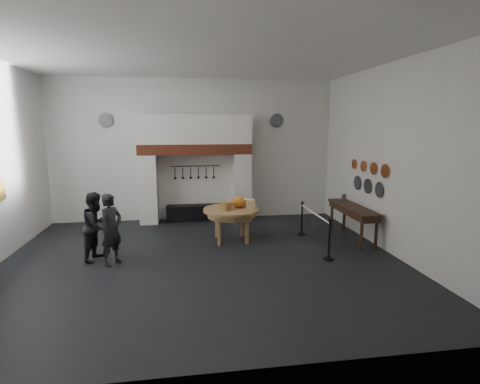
{
  "coord_description": "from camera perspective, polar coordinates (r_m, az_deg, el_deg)",
  "views": [
    {
      "loc": [
        -0.37,
        -8.19,
        3.04
      ],
      "look_at": [
        1.05,
        1.18,
        1.35
      ],
      "focal_mm": 28.0,
      "sensor_mm": 36.0,
      "label": 1
    }
  ],
  "objects": [
    {
      "name": "floor",
      "position": [
        8.74,
        -5.76,
        -10.29
      ],
      "size": [
        9.0,
        8.0,
        0.02
      ],
      "primitive_type": "cube",
      "color": "black",
      "rests_on": "ground"
    },
    {
      "name": "ceiling",
      "position": [
        8.32,
        -6.34,
        20.17
      ],
      "size": [
        9.0,
        8.0,
        0.02
      ],
      "primitive_type": "cube",
      "color": "silver",
      "rests_on": "wall_back"
    },
    {
      "name": "wall_back",
      "position": [
        12.22,
        -6.91,
        6.33
      ],
      "size": [
        9.0,
        0.02,
        4.5
      ],
      "primitive_type": "cube",
      "color": "silver",
      "rests_on": "floor"
    },
    {
      "name": "wall_front",
      "position": [
        4.27,
        -3.54,
        -0.52
      ],
      "size": [
        9.0,
        0.02,
        4.5
      ],
      "primitive_type": "cube",
      "color": "silver",
      "rests_on": "floor"
    },
    {
      "name": "wall_right",
      "position": [
        9.56,
        22.12,
        4.64
      ],
      "size": [
        0.02,
        8.0,
        4.5
      ],
      "primitive_type": "cube",
      "color": "silver",
      "rests_on": "floor"
    },
    {
      "name": "chimney_pier_left",
      "position": [
        12.05,
        -13.77,
        0.43
      ],
      "size": [
        0.55,
        0.7,
        2.15
      ],
      "primitive_type": "cube",
      "color": "silver",
      "rests_on": "floor"
    },
    {
      "name": "chimney_pier_right",
      "position": [
        12.14,
        0.23,
        0.8
      ],
      "size": [
        0.55,
        0.7,
        2.15
      ],
      "primitive_type": "cube",
      "color": "silver",
      "rests_on": "floor"
    },
    {
      "name": "hearth_brick_band",
      "position": [
        11.86,
        -6.87,
        6.51
      ],
      "size": [
        3.5,
        0.72,
        0.32
      ],
      "primitive_type": "cube",
      "color": "#9E442B",
      "rests_on": "chimney_pier_left"
    },
    {
      "name": "chimney_hood",
      "position": [
        11.84,
        -6.93,
        9.46
      ],
      "size": [
        3.5,
        0.7,
        0.9
      ],
      "primitive_type": "cube",
      "color": "silver",
      "rests_on": "hearth_brick_band"
    },
    {
      "name": "iron_range",
      "position": [
        12.23,
        -6.67,
        -3.14
      ],
      "size": [
        1.9,
        0.45,
        0.5
      ],
      "primitive_type": "cube",
      "color": "black",
      "rests_on": "floor"
    },
    {
      "name": "utensil_rail",
      "position": [
        12.18,
        -6.85,
        3.96
      ],
      "size": [
        1.6,
        0.02,
        0.02
      ],
      "primitive_type": "cylinder",
      "rotation": [
        0.0,
        1.57,
        0.0
      ],
      "color": "black",
      "rests_on": "wall_back"
    },
    {
      "name": "wall_plaque",
      "position": [
        9.97,
        -32.66,
        0.21
      ],
      "size": [
        0.05,
        0.34,
        0.44
      ],
      "primitive_type": "cube",
      "color": "gold",
      "rests_on": "wall_left"
    },
    {
      "name": "work_table",
      "position": [
        9.89,
        -1.32,
        -2.74
      ],
      "size": [
        1.89,
        1.89,
        0.07
      ],
      "primitive_type": "cylinder",
      "rotation": [
        0.0,
        0.0,
        -0.33
      ],
      "color": "#B17C53",
      "rests_on": "floor"
    },
    {
      "name": "pumpkin",
      "position": [
        9.97,
        -0.26,
        -1.51
      ],
      "size": [
        0.36,
        0.36,
        0.31
      ],
      "primitive_type": "ellipsoid",
      "color": "orange",
      "rests_on": "work_table"
    },
    {
      "name": "cheese_block_big",
      "position": [
        9.88,
        1.59,
        -1.83
      ],
      "size": [
        0.22,
        0.22,
        0.24
      ],
      "primitive_type": "cube",
      "color": "#D7BF80",
      "rests_on": "work_table"
    },
    {
      "name": "cheese_block_small",
      "position": [
        10.17,
        1.18,
        -1.6
      ],
      "size": [
        0.18,
        0.18,
        0.2
      ],
      "primitive_type": "cube",
      "color": "#F2E990",
      "rests_on": "work_table"
    },
    {
      "name": "wicker_basket",
      "position": [
        9.69,
        -2.09,
        -2.13
      ],
      "size": [
        0.41,
        0.41,
        0.22
      ],
      "primitive_type": "cone",
      "rotation": [
        3.14,
        0.0,
        -0.33
      ],
      "color": "olive",
      "rests_on": "work_table"
    },
    {
      "name": "bread_loaf",
      "position": [
        10.19,
        -2.13,
        -1.78
      ],
      "size": [
        0.31,
        0.18,
        0.13
      ],
      "primitive_type": "ellipsoid",
      "color": "#A8763B",
      "rests_on": "work_table"
    },
    {
      "name": "visitor_near",
      "position": [
        8.69,
        -19.01,
        -5.41
      ],
      "size": [
        0.64,
        0.69,
        1.59
      ],
      "primitive_type": "imported",
      "rotation": [
        0.0,
        0.0,
        0.97
      ],
      "color": "black",
      "rests_on": "floor"
    },
    {
      "name": "visitor_far",
      "position": [
        9.15,
        -21.04,
        -4.86
      ],
      "size": [
        0.79,
        0.9,
        1.56
      ],
      "primitive_type": "imported",
      "rotation": [
        0.0,
        0.0,
        1.27
      ],
      "color": "black",
      "rests_on": "floor"
    },
    {
      "name": "side_table",
      "position": [
        10.49,
        16.83,
        -2.27
      ],
      "size": [
        0.55,
        2.2,
        0.06
      ],
      "primitive_type": "cube",
      "color": "#331D12",
      "rests_on": "floor"
    },
    {
      "name": "pewter_jug",
      "position": [
        10.99,
        15.54,
        -0.9
      ],
      "size": [
        0.12,
        0.12,
        0.22
      ],
      "primitive_type": "cylinder",
      "color": "#4A4A4F",
      "rests_on": "side_table"
    },
    {
      "name": "copper_pan_a",
      "position": [
        9.74,
        21.21,
        3.01
      ],
      "size": [
        0.03,
        0.34,
        0.34
      ],
      "primitive_type": "cylinder",
      "rotation": [
        0.0,
        1.57,
        0.0
      ],
      "color": "#C6662D",
      "rests_on": "wall_right"
    },
    {
      "name": "copper_pan_b",
      "position": [
        10.21,
        19.69,
        3.4
      ],
      "size": [
        0.03,
        0.32,
        0.32
      ],
      "primitive_type": "cylinder",
      "rotation": [
        0.0,
        1.57,
        0.0
      ],
      "color": "#C6662D",
      "rests_on": "wall_right"
    },
    {
      "name": "copper_pan_c",
      "position": [
        10.7,
        18.3,
        3.76
      ],
      "size": [
        0.03,
        0.3,
        0.3
      ],
      "primitive_type": "cylinder",
      "rotation": [
        0.0,
        1.57,
        0.0
      ],
      "color": "#C6662D",
      "rests_on": "wall_right"
    },
    {
      "name": "copper_pan_d",
      "position": [
        11.19,
        17.04,
        4.08
      ],
      "size": [
        0.03,
        0.28,
        0.28
      ],
      "primitive_type": "cylinder",
      "rotation": [
        0.0,
        1.57,
        0.0
      ],
      "color": "#C6662D",
      "rests_on": "wall_right"
    },
    {
      "name": "pewter_plate_left",
      "position": [
        9.98,
        20.46,
        0.31
      ],
      "size": [
        0.03,
        0.4,
        0.4
      ],
      "primitive_type": "cylinder",
      "rotation": [
        0.0,
        1.57,
        0.0
      ],
      "color": "#4C4C51",
      "rests_on": "wall_right"
    },
    {
      "name": "pewter_plate_mid",
      "position": [
        10.5,
        18.89,
        0.86
      ],
      "size": [
        0.03,
        0.4,
        0.4
      ],
      "primitive_type": "cylinder",
      "rotation": [
        0.0,
        1.57,
        0.0
      ],
      "color": "#4C4C51",
      "rests_on": "wall_right"
    },
    {
      "name": "pewter_plate_right",
      "position": [
        11.03,
        17.46,
        1.36
      ],
      "size": [
        0.03,
        0.4,
        0.4
      ],
      "primitive_type": "cylinder",
      "rotation": [
        0.0,
        1.57,
        0.0
      ],
      "color": "#4C4C51",
      "rests_on": "wall_right"
    },
    {
      "name": "pewter_plate_back_left",
      "position": [
        12.37,
        -19.81,
        10.27
      ],
      "size": [
        0.44,
        0.03,
        0.44
      ],
      "primitive_type": "cylinder",
      "rotation": [
        1.57,
        0.0,
        0.0
      ],
      "color": "#4C4C51",
      "rests_on": "wall_back"
    },
    {
      "name": "pewter_plate_back_right",
      "position": [
        12.53,
        5.66,
        10.8
      ],
      "size": [
        0.44,
        0.03,
        0.44
      ],
      "primitive_type": "cylinder",
      "rotation": [
        1.57,
        0.0,
        0.0
      ],
      "color": "#4C4C51",
      "rests_on": "wall_back"
    },
    {
      "name": "barrier_post_near",
      "position": [
        8.83,
        13.44,
        -7.21
      ],
      "size": [
        0.05,
        0.05,
        0.9
      ],
      "primitive_type": "cylinder",
      "color": "black",
      "rests_on": "floor"
    },
    {
      "name": "barrier_post_far",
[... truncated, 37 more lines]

